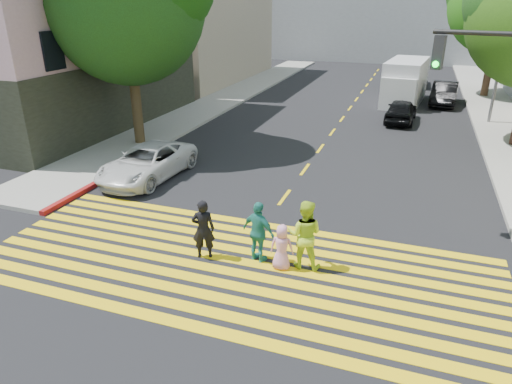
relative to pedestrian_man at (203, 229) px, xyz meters
The scene contains 18 objects.
ground 1.92m from the pedestrian_man, 57.74° to the right, with size 120.00×120.00×0.00m, color black.
sidewalk_left 21.89m from the pedestrian_man, 110.25° to the left, with size 3.00×40.00×0.15m, color gray.
curb_red 7.53m from the pedestrian_man, 142.82° to the left, with size 0.20×8.00×0.16m, color maroon.
crosswalk 1.25m from the pedestrian_man, 11.89° to the right, with size 13.40×5.30×0.01m.
lane_line 21.07m from the pedestrian_man, 87.47° to the left, with size 0.12×34.40×0.01m.
building_left_pink 18.76m from the pedestrian_man, 145.06° to the left, with size 12.10×14.10×11.00m.
building_left_tan 30.80m from the pedestrian_man, 119.60° to the left, with size 12.00×16.00×10.00m, color tan.
backdrop_block 46.83m from the pedestrian_man, 88.86° to the left, with size 30.00×8.00×12.00m, color gray.
pedestrian_man is the anchor object (origin of this frame).
pedestrian_woman 2.65m from the pedestrian_man, ahead, with size 0.89×0.70×1.84m, color #BEE52B.
pedestrian_child 2.12m from the pedestrian_man, ahead, with size 0.60×0.39×1.23m, color pink.
pedestrian_extra 1.47m from the pedestrian_man, 11.57° to the left, with size 0.98×0.41×1.67m, color teal.
white_sedan 6.47m from the pedestrian_man, 134.70° to the left, with size 2.10×4.56×1.27m, color silver.
dark_car_near 17.39m from the pedestrian_man, 76.32° to the left, with size 1.53×3.80×1.30m, color black.
silver_car 30.11m from the pedestrian_man, 81.29° to the left, with size 1.85×4.55×1.32m, color gray.
dark_car_parked 23.55m from the pedestrian_man, 73.97° to the left, with size 1.53×4.38×1.44m, color black.
white_van 22.57m from the pedestrian_man, 79.87° to the left, with size 2.76×6.05×2.76m.
street_lamp 20.39m from the pedestrian_man, 64.53° to the left, with size 2.04×0.24×9.05m.
Camera 1 is at (3.90, -8.09, 6.37)m, focal length 32.00 mm.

